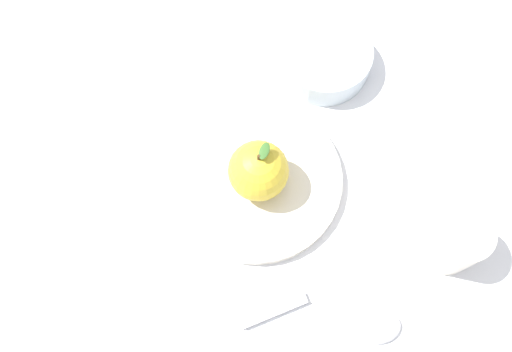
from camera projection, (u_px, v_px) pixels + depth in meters
ground_plane at (263, 205)px, 0.72m from camera, size 2.40×2.40×0.00m
dinner_plate at (256, 179)px, 0.72m from camera, size 0.23×0.23×0.02m
apple at (258, 171)px, 0.68m from camera, size 0.08×0.08×0.09m
side_bowl at (324, 57)px, 0.77m from camera, size 0.14×0.14×0.04m
cup at (455, 239)px, 0.65m from camera, size 0.07×0.07×0.08m
knife at (306, 298)px, 0.67m from camera, size 0.20×0.10×0.01m
spoon at (368, 335)px, 0.65m from camera, size 0.17×0.09×0.01m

